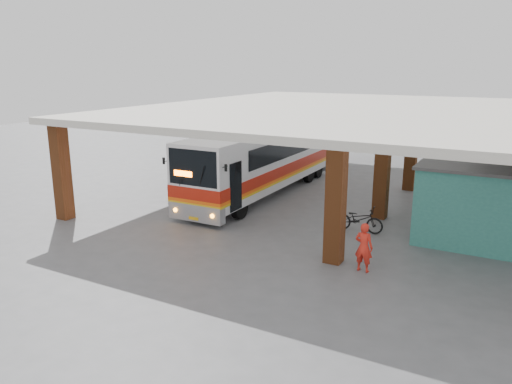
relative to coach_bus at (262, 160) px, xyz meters
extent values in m
plane|color=#515154|center=(3.76, -4.23, -1.87)|extent=(90.00, 90.00, 0.00)
cube|color=brown|center=(6.76, -7.23, 0.30)|extent=(0.60, 0.60, 4.35)
cube|color=brown|center=(6.76, -1.23, 0.30)|extent=(0.60, 0.60, 4.35)
cube|color=brown|center=(6.76, 4.77, 0.30)|extent=(0.60, 0.60, 4.35)
cube|color=brown|center=(-5.74, -8.23, 0.30)|extent=(0.60, 0.60, 4.35)
cube|color=brown|center=(-5.74, 12.77, 0.30)|extent=(0.60, 0.60, 4.35)
cube|color=beige|center=(4.26, 2.27, 2.63)|extent=(21.00, 23.00, 0.30)
cube|color=#30786E|center=(11.26, -0.23, -0.37)|extent=(5.00, 8.00, 3.00)
cube|color=#474747|center=(11.26, -0.23, 1.18)|extent=(5.20, 8.20, 0.12)
cube|color=#12322E|center=(8.74, -1.73, -0.82)|extent=(0.08, 0.95, 2.10)
cube|color=black|center=(8.74, 1.27, -0.07)|extent=(0.08, 1.20, 1.00)
cube|color=black|center=(8.71, 1.27, -0.07)|extent=(0.04, 1.30, 1.10)
cube|color=silver|center=(0.00, 0.04, 0.16)|extent=(2.84, 12.87, 3.00)
cube|color=silver|center=(0.01, -1.03, 1.76)|extent=(1.33, 3.23, 0.27)
cube|color=gray|center=(0.08, -6.19, -1.28)|extent=(2.70, 0.46, 0.75)
cube|color=#AF1B0C|center=(0.00, 0.04, -0.43)|extent=(2.88, 12.87, 0.53)
cube|color=#F25E0D|center=(0.00, 0.04, -0.77)|extent=(2.88, 12.87, 0.14)
cube|color=gold|center=(0.00, 0.04, -0.89)|extent=(2.88, 12.87, 0.11)
cube|color=black|center=(0.08, -6.34, 0.72)|extent=(2.43, 0.13, 1.55)
cube|color=black|center=(-1.36, 0.87, 0.69)|extent=(0.18, 9.63, 0.96)
cube|color=black|center=(1.34, 0.91, 0.69)|extent=(0.18, 9.63, 0.96)
cube|color=#FF5905|center=(-0.40, -6.41, 0.43)|extent=(0.91, 0.06, 0.24)
sphere|color=orange|center=(-0.88, -6.42, -1.25)|extent=(0.19, 0.19, 0.19)
sphere|color=orange|center=(1.05, -6.40, -1.25)|extent=(0.19, 0.19, 0.19)
cube|color=gold|center=(0.08, -6.42, -1.50)|extent=(0.48, 0.04, 0.13)
cylinder|color=black|center=(-1.10, -4.47, -1.34)|extent=(0.36, 1.07, 1.07)
cylinder|color=black|center=(1.22, -4.44, -1.34)|extent=(0.36, 1.07, 1.07)
cylinder|color=black|center=(-1.21, 3.76, -1.34)|extent=(0.36, 1.07, 1.07)
cylinder|color=black|center=(1.11, 3.80, -1.34)|extent=(0.36, 1.07, 1.07)
cylinder|color=black|center=(-1.23, 5.16, -1.34)|extent=(0.36, 1.07, 1.07)
cylinder|color=black|center=(1.09, 5.19, -1.34)|extent=(0.36, 1.07, 1.07)
imported|color=black|center=(6.51, -3.60, -1.33)|extent=(2.09, 0.77, 1.09)
imported|color=red|center=(7.92, -7.54, -1.02)|extent=(0.66, 0.46, 1.71)
cube|color=#AF1512|center=(8.08, 2.44, -1.62)|extent=(0.61, 0.61, 0.07)
cube|color=#AF1512|center=(8.26, 2.36, -1.32)|extent=(0.23, 0.45, 0.67)
cylinder|color=black|center=(7.83, 2.34, -1.76)|extent=(0.03, 0.03, 0.22)
cylinder|color=black|center=(8.18, 2.19, -1.76)|extent=(0.03, 0.03, 0.22)
cylinder|color=black|center=(7.98, 2.69, -1.76)|extent=(0.03, 0.03, 0.22)
cylinder|color=black|center=(8.33, 2.54, -1.76)|extent=(0.03, 0.03, 0.22)
camera|label=1|loc=(12.35, -23.08, 4.95)|focal=35.00mm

